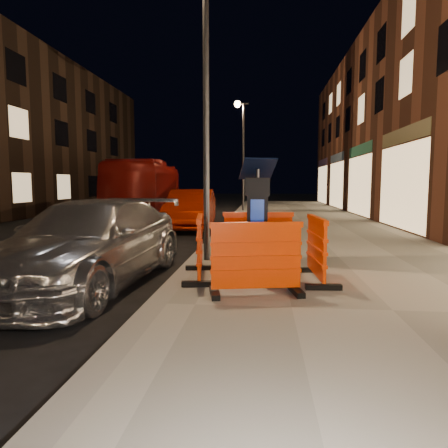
# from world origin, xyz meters

# --- Properties ---
(ground_plane) EXTENTS (120.00, 120.00, 0.00)m
(ground_plane) POSITION_xyz_m (0.00, 0.00, 0.00)
(ground_plane) COLOR black
(ground_plane) RESTS_ON ground
(sidewalk) EXTENTS (6.00, 60.00, 0.15)m
(sidewalk) POSITION_xyz_m (3.00, 0.00, 0.07)
(sidewalk) COLOR gray
(sidewalk) RESTS_ON ground
(kerb) EXTENTS (0.30, 60.00, 0.15)m
(kerb) POSITION_xyz_m (0.00, 0.00, 0.07)
(kerb) COLOR slate
(kerb) RESTS_ON ground
(parking_kiosk) EXTENTS (0.64, 0.64, 1.84)m
(parking_kiosk) POSITION_xyz_m (1.30, 1.48, 1.07)
(parking_kiosk) COLOR black
(parking_kiosk) RESTS_ON sidewalk
(barrier_front) EXTENTS (1.40, 0.79, 1.03)m
(barrier_front) POSITION_xyz_m (1.30, 0.53, 0.66)
(barrier_front) COLOR #FA3700
(barrier_front) RESTS_ON sidewalk
(barrier_back) EXTENTS (1.35, 0.61, 1.03)m
(barrier_back) POSITION_xyz_m (1.30, 2.43, 0.66)
(barrier_back) COLOR #FA3700
(barrier_back) RESTS_ON sidewalk
(barrier_kerbside) EXTENTS (0.72, 1.38, 1.03)m
(barrier_kerbside) POSITION_xyz_m (0.35, 1.48, 0.66)
(barrier_kerbside) COLOR #FA3700
(barrier_kerbside) RESTS_ON sidewalk
(barrier_bldgside) EXTENTS (0.64, 1.36, 1.03)m
(barrier_bldgside) POSITION_xyz_m (2.25, 1.48, 0.66)
(barrier_bldgside) COLOR #FA3700
(barrier_bldgside) RESTS_ON sidewalk
(car_silver) EXTENTS (2.37, 5.06, 1.43)m
(car_silver) POSITION_xyz_m (-1.52, 1.44, 0.00)
(car_silver) COLOR #BABABF
(car_silver) RESTS_ON ground
(car_red) EXTENTS (1.85, 4.58, 1.48)m
(car_red) POSITION_xyz_m (-1.29, 9.75, 0.00)
(car_red) COLOR #A41A02
(car_red) RESTS_ON ground
(bus_doubledecker) EXTENTS (3.55, 10.53, 2.88)m
(bus_doubledecker) POSITION_xyz_m (-4.89, 16.28, 0.00)
(bus_doubledecker) COLOR maroon
(bus_doubledecker) RESTS_ON ground
(street_lamp_mid) EXTENTS (0.12, 0.12, 6.00)m
(street_lamp_mid) POSITION_xyz_m (0.25, 3.00, 3.15)
(street_lamp_mid) COLOR #3F3F44
(street_lamp_mid) RESTS_ON sidewalk
(street_lamp_far) EXTENTS (0.12, 0.12, 6.00)m
(street_lamp_far) POSITION_xyz_m (0.25, 18.00, 3.15)
(street_lamp_far) COLOR #3F3F44
(street_lamp_far) RESTS_ON sidewalk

